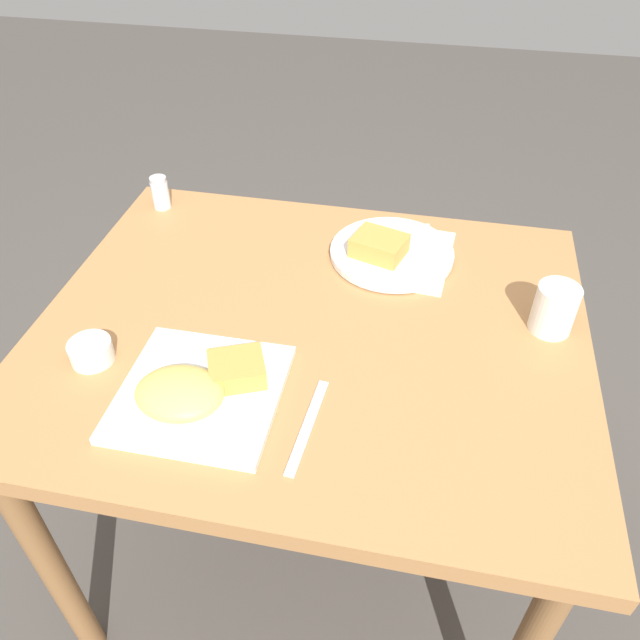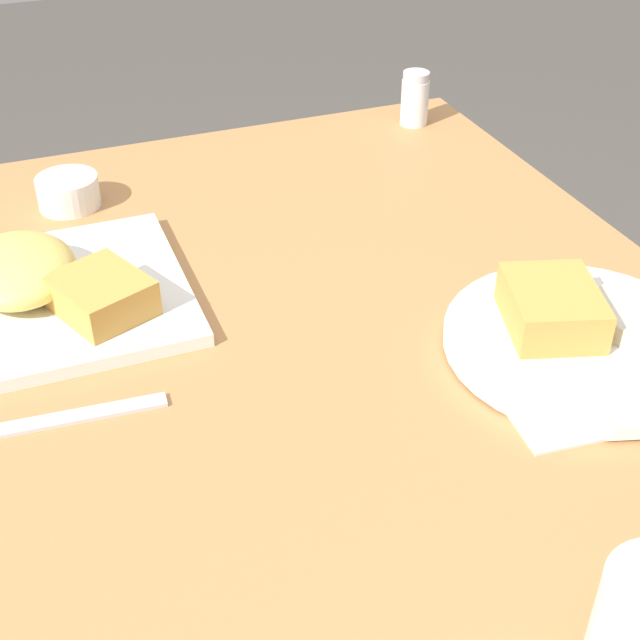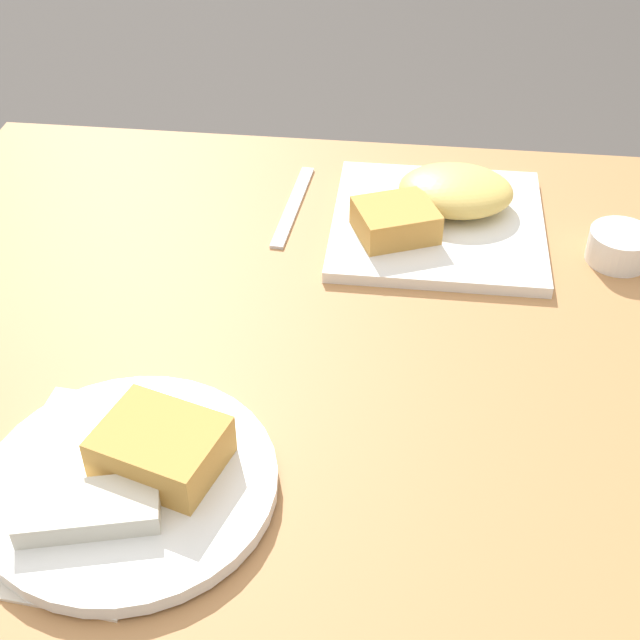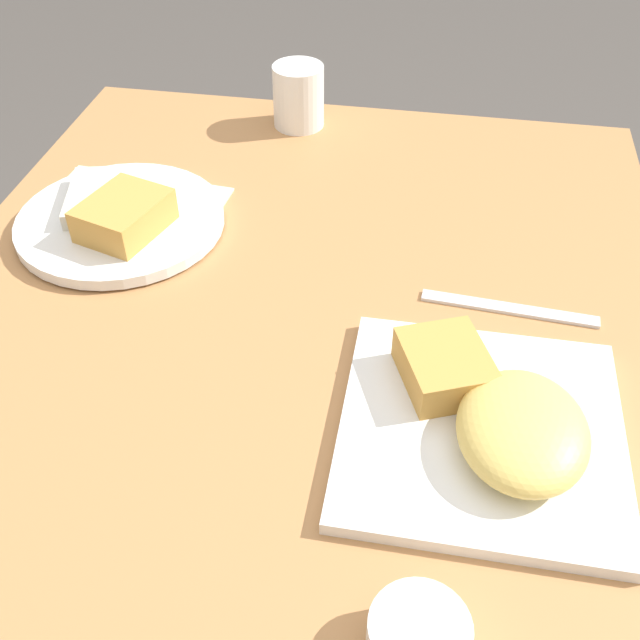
{
  "view_description": "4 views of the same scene",
  "coord_description": "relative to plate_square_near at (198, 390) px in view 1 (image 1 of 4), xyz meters",
  "views": [
    {
      "loc": [
        0.18,
        -0.82,
        1.47
      ],
      "look_at": [
        0.02,
        -0.03,
        0.77
      ],
      "focal_mm": 35.0,
      "sensor_mm": 36.0,
      "label": 1
    },
    {
      "loc": [
        0.64,
        -0.22,
        1.23
      ],
      "look_at": [
        0.01,
        0.02,
        0.75
      ],
      "focal_mm": 50.0,
      "sensor_mm": 36.0,
      "label": 2
    },
    {
      "loc": [
        -0.1,
        0.71,
        1.32
      ],
      "look_at": [
        -0.02,
        0.04,
        0.77
      ],
      "focal_mm": 50.0,
      "sensor_mm": 36.0,
      "label": 3
    },
    {
      "loc": [
        -0.59,
        -0.13,
        1.26
      ],
      "look_at": [
        -0.03,
        -0.04,
        0.75
      ],
      "focal_mm": 42.0,
      "sensor_mm": 36.0,
      "label": 4
    }
  ],
  "objects": [
    {
      "name": "menu_card",
      "position": [
        0.29,
        0.45,
        -0.02
      ],
      "size": [
        0.17,
        0.24,
        0.0
      ],
      "rotation": [
        0.0,
        0.0,
        -0.09
      ],
      "color": "beige",
      "rests_on": "dining_table"
    },
    {
      "name": "plate_oval_far",
      "position": [
        0.25,
        0.44,
        -0.0
      ],
      "size": [
        0.25,
        0.25,
        0.05
      ],
      "color": "white",
      "rests_on": "menu_card"
    },
    {
      "name": "ground_plane",
      "position": [
        0.14,
        0.21,
        -0.75
      ],
      "size": [
        8.0,
        8.0,
        0.0
      ],
      "primitive_type": "plane",
      "color": "#4C4742"
    },
    {
      "name": "sauce_ramekin",
      "position": [
        -0.21,
        0.05,
        -0.0
      ],
      "size": [
        0.07,
        0.07,
        0.04
      ],
      "color": "white",
      "rests_on": "dining_table"
    },
    {
      "name": "butter_knife",
      "position": [
        0.18,
        -0.02,
        -0.02
      ],
      "size": [
        0.03,
        0.19,
        0.0
      ],
      "rotation": [
        0.0,
        0.0,
        1.5
      ],
      "color": "silver",
      "rests_on": "dining_table"
    },
    {
      "name": "dining_table",
      "position": [
        0.14,
        0.21,
        -0.11
      ],
      "size": [
        0.98,
        0.82,
        0.73
      ],
      "color": "#B27A47",
      "rests_on": "ground_plane"
    },
    {
      "name": "coffee_mug",
      "position": [
        0.55,
        0.28,
        0.02
      ],
      "size": [
        0.07,
        0.07,
        0.09
      ],
      "color": "white",
      "rests_on": "dining_table"
    },
    {
      "name": "plate_square_near",
      "position": [
        0.0,
        0.0,
        0.0
      ],
      "size": [
        0.25,
        0.25,
        0.06
      ],
      "color": "white",
      "rests_on": "dining_table"
    },
    {
      "name": "salt_shaker",
      "position": [
        -0.28,
        0.54,
        0.01
      ],
      "size": [
        0.04,
        0.04,
        0.07
      ],
      "color": "white",
      "rests_on": "dining_table"
    }
  ]
}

